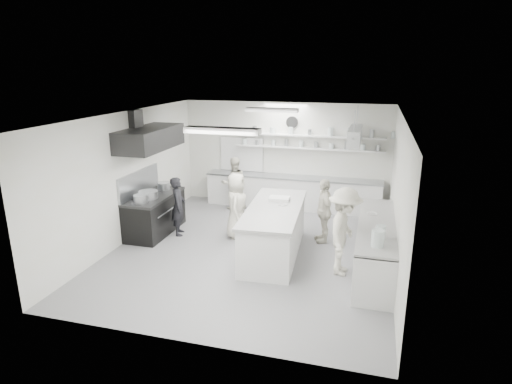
% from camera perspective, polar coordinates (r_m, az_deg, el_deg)
% --- Properties ---
extents(floor, '(6.00, 7.00, 0.02)m').
position_cam_1_polar(floor, '(9.77, -0.53, -7.72)').
color(floor, gray).
rests_on(floor, ground).
extents(ceiling, '(6.00, 7.00, 0.02)m').
position_cam_1_polar(ceiling, '(8.97, -0.58, 10.17)').
color(ceiling, white).
rests_on(ceiling, wall_back).
extents(wall_back, '(6.00, 0.04, 3.00)m').
position_cam_1_polar(wall_back, '(12.57, 3.84, 4.96)').
color(wall_back, silver).
rests_on(wall_back, floor).
extents(wall_front, '(6.00, 0.04, 3.00)m').
position_cam_1_polar(wall_front, '(6.16, -9.59, -7.60)').
color(wall_front, silver).
rests_on(wall_front, floor).
extents(wall_left, '(0.04, 7.00, 3.00)m').
position_cam_1_polar(wall_left, '(10.46, -16.57, 1.97)').
color(wall_left, silver).
rests_on(wall_left, floor).
extents(wall_right, '(0.04, 7.00, 3.00)m').
position_cam_1_polar(wall_right, '(8.95, 18.26, -0.56)').
color(wall_right, silver).
rests_on(wall_right, floor).
extents(stove, '(0.80, 1.80, 0.90)m').
position_cam_1_polar(stove, '(10.89, -13.24, -2.99)').
color(stove, black).
rests_on(stove, floor).
extents(exhaust_hood, '(0.85, 2.00, 0.50)m').
position_cam_1_polar(exhaust_hood, '(10.43, -13.92, 6.91)').
color(exhaust_hood, '#232424').
rests_on(exhaust_hood, wall_left).
extents(back_counter, '(5.00, 0.60, 0.92)m').
position_cam_1_polar(back_counter, '(12.48, 4.82, -0.07)').
color(back_counter, silver).
rests_on(back_counter, floor).
extents(shelf_lower, '(4.20, 0.26, 0.04)m').
position_cam_1_polar(shelf_lower, '(12.28, 6.95, 5.79)').
color(shelf_lower, silver).
rests_on(shelf_lower, wall_back).
extents(shelf_upper, '(4.20, 0.26, 0.04)m').
position_cam_1_polar(shelf_upper, '(12.22, 7.01, 7.40)').
color(shelf_upper, silver).
rests_on(shelf_upper, wall_back).
extents(pass_through_window, '(1.30, 0.04, 1.00)m').
position_cam_1_polar(pass_through_window, '(12.88, -1.88, 5.04)').
color(pass_through_window, black).
rests_on(pass_through_window, wall_back).
extents(wall_clock, '(0.32, 0.05, 0.32)m').
position_cam_1_polar(wall_clock, '(12.34, 4.80, 9.20)').
color(wall_clock, white).
rests_on(wall_clock, wall_back).
extents(right_counter, '(0.74, 3.30, 0.94)m').
position_cam_1_polar(right_counter, '(9.09, 15.52, -6.98)').
color(right_counter, silver).
rests_on(right_counter, floor).
extents(pot_rack, '(0.30, 1.60, 0.40)m').
position_cam_1_polar(pot_rack, '(11.12, 12.97, 7.27)').
color(pot_rack, '#A2A6AC').
rests_on(pot_rack, ceiling).
extents(light_fixture_front, '(1.30, 0.25, 0.10)m').
position_cam_1_polar(light_fixture_front, '(7.28, -4.51, 8.12)').
color(light_fixture_front, silver).
rests_on(light_fixture_front, ceiling).
extents(light_fixture_rear, '(1.30, 0.25, 0.10)m').
position_cam_1_polar(light_fixture_rear, '(10.72, 2.11, 10.80)').
color(light_fixture_rear, silver).
rests_on(light_fixture_rear, ceiling).
extents(prep_island, '(1.20, 2.83, 1.02)m').
position_cam_1_polar(prep_island, '(9.41, 2.41, -5.27)').
color(prep_island, silver).
rests_on(prep_island, floor).
extents(stove_pot, '(0.45, 0.45, 0.22)m').
position_cam_1_polar(stove_pot, '(10.52, -14.06, -0.47)').
color(stove_pot, '#A2A6AC').
rests_on(stove_pot, stove).
extents(cook_stove, '(0.50, 0.61, 1.44)m').
position_cam_1_polar(cook_stove, '(10.57, -10.25, -1.85)').
color(cook_stove, black).
rests_on(cook_stove, floor).
extents(cook_back, '(0.93, 0.90, 1.51)m').
position_cam_1_polar(cook_back, '(12.32, -2.95, 1.18)').
color(cook_back, silver).
rests_on(cook_back, floor).
extents(cook_island_left, '(0.62, 0.84, 1.57)m').
position_cam_1_polar(cook_island_left, '(10.25, -2.61, -1.80)').
color(cook_island_left, silver).
rests_on(cook_island_left, floor).
extents(cook_island_right, '(0.64, 0.96, 1.51)m').
position_cam_1_polar(cook_island_right, '(10.09, 8.96, -2.45)').
color(cook_island_right, silver).
rests_on(cook_island_right, floor).
extents(cook_right, '(0.78, 1.20, 1.76)m').
position_cam_1_polar(cook_right, '(8.57, 11.57, -5.16)').
color(cook_right, silver).
rests_on(cook_right, floor).
extents(bowl_island_a, '(0.28, 0.28, 0.06)m').
position_cam_1_polar(bowl_island_a, '(9.88, 3.57, -0.88)').
color(bowl_island_a, '#A2A6AC').
rests_on(bowl_island_a, prep_island).
extents(bowl_island_b, '(0.28, 0.28, 0.07)m').
position_cam_1_polar(bowl_island_b, '(9.38, 3.50, -1.80)').
color(bowl_island_b, silver).
rests_on(bowl_island_b, prep_island).
extents(bowl_right, '(0.26, 0.26, 0.05)m').
position_cam_1_polar(bowl_right, '(9.41, 15.08, -2.88)').
color(bowl_right, silver).
rests_on(bowl_right, right_counter).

